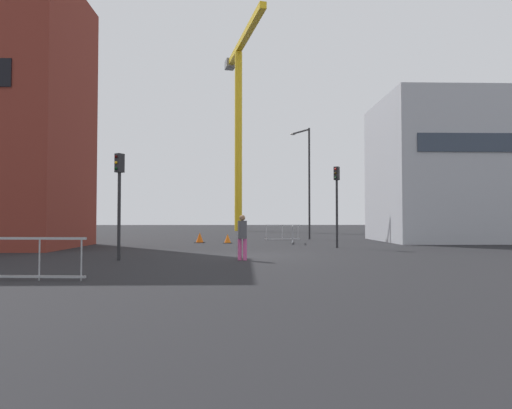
% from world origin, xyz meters
% --- Properties ---
extents(ground, '(160.00, 160.00, 0.00)m').
position_xyz_m(ground, '(0.00, 0.00, 0.00)').
color(ground, black).
extents(office_block, '(11.49, 7.98, 9.52)m').
position_xyz_m(office_block, '(14.30, 10.81, 4.76)').
color(office_block, '#A8AAB2').
rests_on(office_block, ground).
extents(construction_crane, '(4.92, 17.70, 22.90)m').
position_xyz_m(construction_crane, '(-1.29, 34.50, 15.27)').
color(construction_crane, gold).
rests_on(construction_crane, ground).
extents(streetlamp_tall, '(1.31, 1.91, 8.19)m').
position_xyz_m(streetlamp_tall, '(4.00, 13.87, 4.84)').
color(streetlamp_tall, '#232326').
rests_on(streetlamp_tall, ground).
extents(traffic_light_corner, '(0.35, 0.39, 4.26)m').
position_xyz_m(traffic_light_corner, '(4.23, 4.52, 2.84)').
color(traffic_light_corner, '#232326').
rests_on(traffic_light_corner, ground).
extents(traffic_light_median, '(0.35, 0.39, 3.95)m').
position_xyz_m(traffic_light_median, '(-5.26, -1.98, 2.66)').
color(traffic_light_median, '#232326').
rests_on(traffic_light_median, ground).
extents(pedestrian_walking, '(0.34, 0.34, 1.67)m').
position_xyz_m(pedestrian_walking, '(-0.69, -2.06, 0.97)').
color(pedestrian_walking, '#D14C8C').
rests_on(pedestrian_walking, ground).
extents(safety_barrier_left_run, '(2.37, 0.22, 1.08)m').
position_xyz_m(safety_barrier_left_run, '(-5.72, -7.21, 0.56)').
color(safety_barrier_left_run, '#9EA0A5').
rests_on(safety_barrier_left_run, ground).
extents(safety_barrier_rear, '(2.52, 0.32, 1.08)m').
position_xyz_m(safety_barrier_rear, '(2.05, 12.53, 0.56)').
color(safety_barrier_rear, '#B2B5BA').
rests_on(safety_barrier_rear, ground).
extents(safety_barrier_front, '(0.35, 2.31, 1.08)m').
position_xyz_m(safety_barrier_front, '(2.32, 8.46, 0.56)').
color(safety_barrier_front, gray).
rests_on(safety_barrier_front, ground).
extents(traffic_cone_striped, '(0.65, 0.65, 0.66)m').
position_xyz_m(traffic_cone_striped, '(-3.44, 9.40, 0.31)').
color(traffic_cone_striped, black).
rests_on(traffic_cone_striped, ground).
extents(traffic_cone_on_verge, '(0.57, 0.57, 0.57)m').
position_xyz_m(traffic_cone_on_verge, '(-1.66, 8.91, 0.26)').
color(traffic_cone_on_verge, black).
rests_on(traffic_cone_on_verge, ground).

